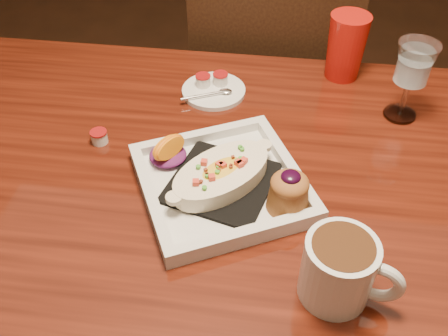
# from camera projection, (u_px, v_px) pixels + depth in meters

# --- Properties ---
(table) EXTENTS (1.50, 0.90, 0.75)m
(table) POSITION_uv_depth(u_px,v_px,m) (250.00, 236.00, 0.88)
(table) COLOR #5E1B0D
(table) RESTS_ON floor
(chair_far) EXTENTS (0.42, 0.42, 0.93)m
(chair_far) POSITION_uv_depth(u_px,v_px,m) (269.00, 98.00, 1.44)
(chair_far) COLOR black
(chair_far) RESTS_ON floor
(plate) EXTENTS (0.34, 0.34, 0.08)m
(plate) POSITION_uv_depth(u_px,v_px,m) (229.00, 181.00, 0.81)
(plate) COLOR silver
(plate) RESTS_ON table
(coffee_mug) EXTENTS (0.13, 0.10, 0.10)m
(coffee_mug) POSITION_uv_depth(u_px,v_px,m) (341.00, 268.00, 0.65)
(coffee_mug) COLOR silver
(coffee_mug) RESTS_ON table
(goblet) EXTENTS (0.08, 0.08, 0.16)m
(goblet) POSITION_uv_depth(u_px,v_px,m) (413.00, 68.00, 0.90)
(goblet) COLOR silver
(goblet) RESTS_ON table
(saucer) EXTENTS (0.13, 0.13, 0.09)m
(saucer) POSITION_uv_depth(u_px,v_px,m) (213.00, 89.00, 1.03)
(saucer) COLOR silver
(saucer) RESTS_ON table
(creamer_loose) EXTENTS (0.03, 0.03, 0.02)m
(creamer_loose) POSITION_uv_depth(u_px,v_px,m) (99.00, 137.00, 0.91)
(creamer_loose) COLOR silver
(creamer_loose) RESTS_ON table
(red_tumbler) EXTENTS (0.08, 0.08, 0.14)m
(red_tumbler) POSITION_uv_depth(u_px,v_px,m) (346.00, 47.00, 1.04)
(red_tumbler) COLOR red
(red_tumbler) RESTS_ON table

